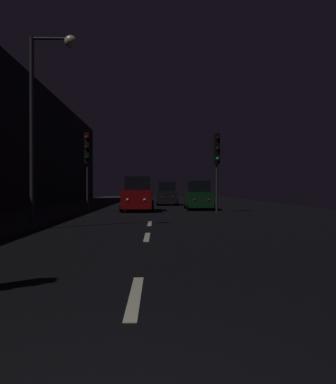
{
  "coord_description": "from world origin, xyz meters",
  "views": [
    {
      "loc": [
        0.3,
        -2.42,
        1.48
      ],
      "look_at": [
        0.78,
        14.58,
        1.33
      ],
      "focal_mm": 37.05,
      "sensor_mm": 36.0,
      "label": 1
    }
  ],
  "objects_px": {
    "traffic_light_far_left": "(87,154)",
    "streetlamp_overhead": "(45,100)",
    "car_parked_right_far": "(199,197)",
    "car_approaching_headlights": "(138,195)",
    "car_distant_taillights": "(167,195)",
    "traffic_light_far_right": "(217,155)"
  },
  "relations": [
    {
      "from": "traffic_light_far_left",
      "to": "car_distant_taillights",
      "type": "xyz_separation_m",
      "value": [
        5.24,
        10.63,
        -2.68
      ]
    },
    {
      "from": "traffic_light_far_left",
      "to": "car_approaching_headlights",
      "type": "bearing_deg",
      "value": 118.72
    },
    {
      "from": "car_approaching_headlights",
      "to": "traffic_light_far_right",
      "type": "bearing_deg",
      "value": 73.24
    },
    {
      "from": "traffic_light_far_right",
      "to": "car_parked_right_far",
      "type": "bearing_deg",
      "value": -173.61
    },
    {
      "from": "traffic_light_far_left",
      "to": "car_parked_right_far",
      "type": "bearing_deg",
      "value": 120.03
    },
    {
      "from": "car_distant_taillights",
      "to": "traffic_light_far_right",
      "type": "bearing_deg",
      "value": -165.59
    },
    {
      "from": "traffic_light_far_left",
      "to": "streetlamp_overhead",
      "type": "bearing_deg",
      "value": 10.07
    },
    {
      "from": "traffic_light_far_left",
      "to": "car_parked_right_far",
      "type": "distance_m",
      "value": 8.25
    },
    {
      "from": "streetlamp_overhead",
      "to": "car_approaching_headlights",
      "type": "bearing_deg",
      "value": 76.18
    },
    {
      "from": "streetlamp_overhead",
      "to": "traffic_light_far_left",
      "type": "bearing_deg",
      "value": 91.49
    },
    {
      "from": "streetlamp_overhead",
      "to": "car_parked_right_far",
      "type": "distance_m",
      "value": 15.39
    },
    {
      "from": "traffic_light_far_right",
      "to": "traffic_light_far_left",
      "type": "distance_m",
      "value": 8.07
    },
    {
      "from": "car_approaching_headlights",
      "to": "car_distant_taillights",
      "type": "distance_m",
      "value": 9.74
    },
    {
      "from": "car_approaching_headlights",
      "to": "car_distant_taillights",
      "type": "relative_size",
      "value": 1.09
    },
    {
      "from": "car_parked_right_far",
      "to": "traffic_light_far_right",
      "type": "bearing_deg",
      "value": -165.99
    },
    {
      "from": "car_approaching_headlights",
      "to": "car_parked_right_far",
      "type": "bearing_deg",
      "value": 112.4
    },
    {
      "from": "car_approaching_headlights",
      "to": "car_distant_taillights",
      "type": "bearing_deg",
      "value": 167.26
    },
    {
      "from": "streetlamp_overhead",
      "to": "car_distant_taillights",
      "type": "distance_m",
      "value": 21.86
    },
    {
      "from": "traffic_light_far_right",
      "to": "car_distant_taillights",
      "type": "distance_m",
      "value": 11.65
    },
    {
      "from": "traffic_light_far_right",
      "to": "car_parked_right_far",
      "type": "xyz_separation_m",
      "value": [
        -0.8,
        3.22,
        -2.64
      ]
    },
    {
      "from": "car_approaching_headlights",
      "to": "car_parked_right_far",
      "type": "distance_m",
      "value": 4.51
    },
    {
      "from": "traffic_light_far_right",
      "to": "streetlamp_overhead",
      "type": "distance_m",
      "value": 12.7
    }
  ]
}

